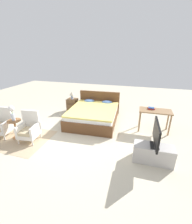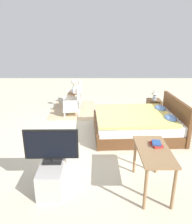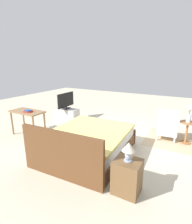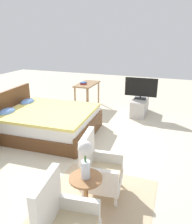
% 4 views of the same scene
% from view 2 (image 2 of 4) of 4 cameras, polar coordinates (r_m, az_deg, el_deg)
% --- Properties ---
extents(ground_plane, '(16.00, 16.00, 0.00)m').
position_cam_2_polar(ground_plane, '(5.89, -0.36, -5.75)').
color(ground_plane, beige).
extents(floor_rug, '(2.10, 1.50, 0.01)m').
position_cam_2_polar(floor_rug, '(7.80, -5.98, 0.65)').
color(floor_rug, tan).
rests_on(floor_rug, ground_plane).
extents(bed, '(1.86, 2.24, 0.96)m').
position_cam_2_polar(bed, '(5.87, 10.80, -3.03)').
color(bed, brown).
rests_on(bed, ground_plane).
extents(armchair_by_window_left, '(0.61, 0.61, 0.92)m').
position_cam_2_polar(armchair_by_window_left, '(8.19, -5.30, 4.35)').
color(armchair_by_window_left, white).
rests_on(armchair_by_window_left, floor_rug).
extents(armchair_by_window_right, '(0.60, 0.60, 0.92)m').
position_cam_2_polar(armchair_by_window_right, '(7.20, -6.02, 2.19)').
color(armchair_by_window_right, white).
rests_on(armchair_by_window_right, floor_rug).
extents(side_table, '(0.40, 0.40, 0.61)m').
position_cam_2_polar(side_table, '(7.69, -5.75, 3.32)').
color(side_table, '#936038').
rests_on(side_table, ground_plane).
extents(flower_vase, '(0.17, 0.17, 0.48)m').
position_cam_2_polar(flower_vase, '(7.56, -5.88, 7.11)').
color(flower_vase, silver).
rests_on(flower_vase, side_table).
extents(nightstand, '(0.44, 0.41, 0.59)m').
position_cam_2_polar(nightstand, '(7.18, 14.80, 0.86)').
color(nightstand, brown).
rests_on(nightstand, ground_plane).
extents(table_lamp, '(0.22, 0.22, 0.33)m').
position_cam_2_polar(table_lamp, '(7.04, 15.16, 4.79)').
color(table_lamp, '#9EADC6').
rests_on(table_lamp, nightstand).
extents(tv_stand, '(0.96, 0.40, 0.46)m').
position_cam_2_polar(tv_stand, '(4.03, -11.07, -15.45)').
color(tv_stand, '#B7B2AD').
rests_on(tv_stand, ground_plane).
extents(tv_flatscreen, '(0.21, 0.90, 0.60)m').
position_cam_2_polar(tv_flatscreen, '(3.75, -11.61, -8.61)').
color(tv_flatscreen, black).
rests_on(tv_flatscreen, tv_stand).
extents(vanity_desk, '(1.04, 0.52, 0.76)m').
position_cam_2_polar(vanity_desk, '(3.77, 14.77, -10.99)').
color(vanity_desk, '#8E6B47').
rests_on(vanity_desk, ground_plane).
extents(book_stack, '(0.24, 0.19, 0.06)m').
position_cam_2_polar(book_stack, '(3.83, 15.49, -8.04)').
color(book_stack, '#AD2823').
rests_on(book_stack, vanity_desk).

